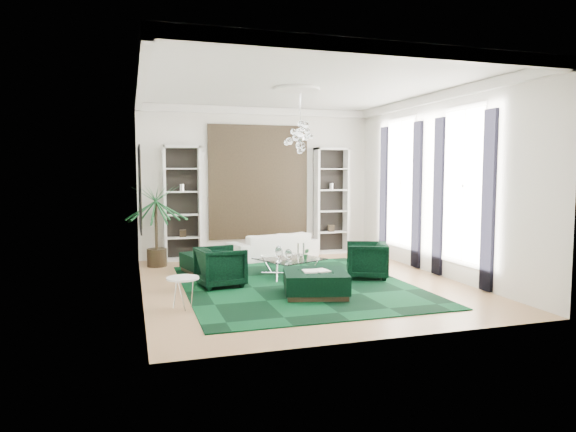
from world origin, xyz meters
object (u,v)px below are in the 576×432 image
object	(u,v)px
sofa	(273,246)
ottoman_side	(208,263)
armchair_right	(367,260)
side_table	(183,293)
ottoman_front	(316,284)
armchair_left	(221,267)
palm	(156,213)
coffee_table	(289,267)

from	to	relation	value
sofa	ottoman_side	size ratio (longest dim) A/B	2.37
armchair_right	side_table	world-z (taller)	armchair_right
sofa	side_table	world-z (taller)	sofa
ottoman_front	side_table	size ratio (longest dim) A/B	2.11
ottoman_side	ottoman_front	distance (m)	3.04
armchair_left	sofa	bearing A→B (deg)	-42.53
armchair_right	palm	xyz separation A→B (m)	(-4.02, 2.62, 0.85)
coffee_table	ottoman_side	distance (m)	1.82
ottoman_side	ottoman_front	xyz separation A→B (m)	(1.51, -2.64, 0.01)
sofa	coffee_table	xyz separation A→B (m)	(-0.26, -2.21, -0.13)
coffee_table	ottoman_front	bearing A→B (deg)	-91.54
armchair_left	palm	distance (m)	2.84
ottoman_side	side_table	size ratio (longest dim) A/B	1.83
sofa	ottoman_front	size ratio (longest dim) A/B	2.06
coffee_table	palm	size ratio (longest dim) A/B	0.46
sofa	armchair_left	bearing A→B (deg)	42.05
sofa	ottoman_front	distance (m)	3.91
ottoman_front	palm	xyz separation A→B (m)	(-2.52, 3.70, 1.01)
armchair_right	coffee_table	distance (m)	1.59
armchair_right	ottoman_side	size ratio (longest dim) A/B	0.87
sofa	armchair_left	size ratio (longest dim) A/B	2.67
sofa	palm	bearing A→B (deg)	-10.62
ottoman_front	ottoman_side	bearing A→B (deg)	119.82
armchair_right	ottoman_side	distance (m)	3.40
armchair_left	armchair_right	xyz separation A→B (m)	(2.97, -0.12, -0.01)
armchair_right	side_table	bearing A→B (deg)	-49.89
ottoman_side	ottoman_front	size ratio (longest dim) A/B	0.87
palm	side_table	bearing A→B (deg)	-86.87
coffee_table	palm	xyz separation A→B (m)	(-2.56, 2.00, 1.03)
palm	sofa	bearing A→B (deg)	4.08
armchair_left	side_table	world-z (taller)	armchair_left
coffee_table	palm	bearing A→B (deg)	141.97
palm	armchair_right	bearing A→B (deg)	-33.10
coffee_table	ottoman_side	bearing A→B (deg)	148.79
coffee_table	ottoman_front	distance (m)	1.69
sofa	side_table	bearing A→B (deg)	42.75
coffee_table	side_table	xyz separation A→B (m)	(-2.35, -1.88, 0.05)
armchair_right	palm	bearing A→B (deg)	-101.29
side_table	palm	size ratio (longest dim) A/B	0.21
armchair_left	palm	bearing A→B (deg)	13.48
armchair_left	ottoman_side	distance (m)	1.45
ottoman_front	palm	distance (m)	4.59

